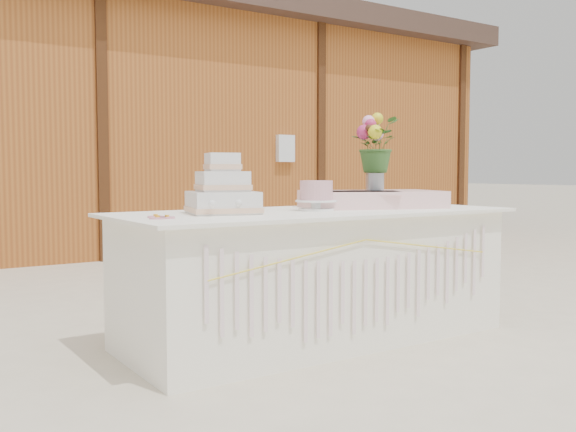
{
  "coord_description": "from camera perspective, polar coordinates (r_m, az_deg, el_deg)",
  "views": [
    {
      "loc": [
        -2.24,
        -3.06,
        1.0
      ],
      "look_at": [
        0.0,
        0.3,
        0.72
      ],
      "focal_mm": 40.0,
      "sensor_mm": 36.0,
      "label": 1
    }
  ],
  "objects": [
    {
      "name": "barn",
      "position": [
        9.35,
        -20.0,
        7.89
      ],
      "size": [
        12.6,
        4.6,
        3.3
      ],
      "color": "#98551F",
      "rests_on": "ground"
    },
    {
      "name": "flower_vase",
      "position": [
        4.25,
        7.73,
        3.39
      ],
      "size": [
        0.12,
        0.12,
        0.16
      ],
      "primitive_type": "cylinder",
      "color": "#B6B6BB",
      "rests_on": "satin_runner"
    },
    {
      "name": "bouquet",
      "position": [
        4.26,
        7.76,
        6.92
      ],
      "size": [
        0.42,
        0.41,
        0.36
      ],
      "primitive_type": "imported",
      "rotation": [
        0.0,
        0.0,
        0.52
      ],
      "color": "#325D25",
      "rests_on": "flower_vase"
    },
    {
      "name": "pink_cake_stand",
      "position": [
        3.79,
        2.53,
        1.98
      ],
      "size": [
        0.25,
        0.25,
        0.18
      ],
      "color": "white",
      "rests_on": "cake_table"
    },
    {
      "name": "cake_table",
      "position": [
        3.84,
        2.54,
        -5.22
      ],
      "size": [
        2.4,
        1.0,
        0.77
      ],
      "color": "white",
      "rests_on": "ground"
    },
    {
      "name": "loose_flowers",
      "position": [
        3.37,
        -11.75,
        0.14
      ],
      "size": [
        0.25,
        0.42,
        0.02
      ],
      "primitive_type": null,
      "rotation": [
        0.0,
        0.0,
        -0.25
      ],
      "color": "#D17F95",
      "rests_on": "cake_table"
    },
    {
      "name": "satin_runner",
      "position": [
        4.15,
        7.44,
        1.5
      ],
      "size": [
        0.97,
        0.74,
        0.11
      ],
      "primitive_type": "cube",
      "rotation": [
        0.0,
        0.0,
        -0.32
      ],
      "color": "#F8C9C7",
      "rests_on": "cake_table"
    },
    {
      "name": "wedding_cake",
      "position": [
        3.53,
        -5.84,
        2.03
      ],
      "size": [
        0.45,
        0.45,
        0.33
      ],
      "rotation": [
        0.0,
        0.0,
        -0.25
      ],
      "color": "silver",
      "rests_on": "cake_table"
    },
    {
      "name": "ground",
      "position": [
        3.93,
        2.47,
        -10.8
      ],
      "size": [
        80.0,
        80.0,
        0.0
      ],
      "primitive_type": "plane",
      "color": "beige",
      "rests_on": "ground"
    }
  ]
}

